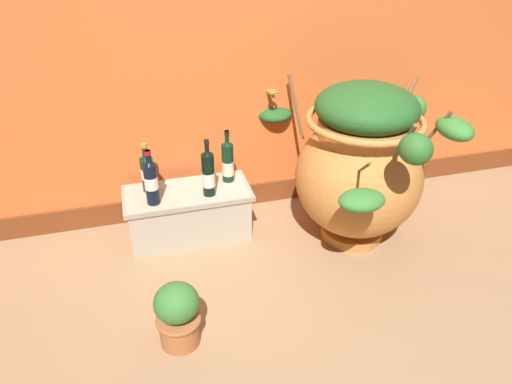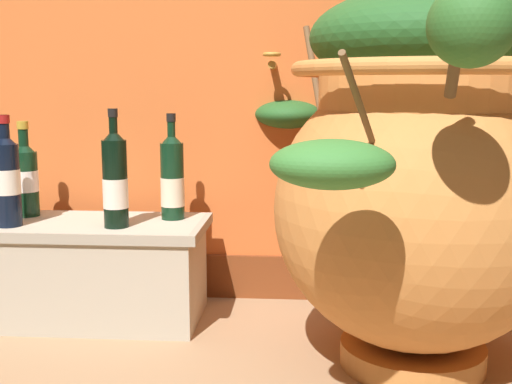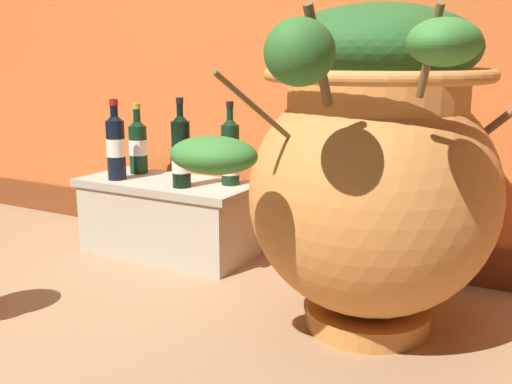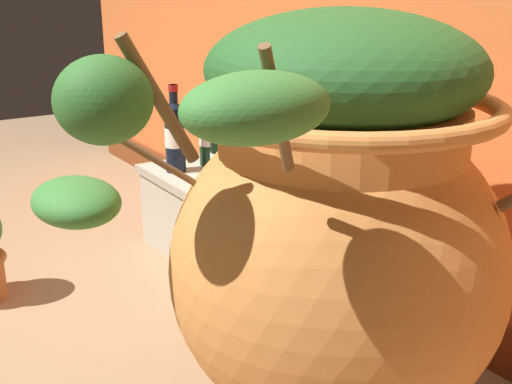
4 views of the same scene
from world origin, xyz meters
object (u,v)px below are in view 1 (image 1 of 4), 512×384
Objects in this scene: terracotta_urn at (360,163)px; wine_bottle_back at (151,180)px; potted_shrub at (178,314)px; wine_bottle_middle at (208,173)px; wine_bottle_left at (228,161)px; wine_bottle_right at (147,171)px.

wine_bottle_back is (-1.13, 0.19, -0.04)m from terracotta_urn.
potted_shrub is at bearing -88.03° from wine_bottle_back.
wine_bottle_middle is 1.04× the size of potted_shrub.
wine_bottle_right is at bearing 178.81° from wine_bottle_left.
wine_bottle_back is at bearing 170.43° from terracotta_urn.
wine_bottle_left is 1.09× the size of wine_bottle_right.
terracotta_urn reaches higher than wine_bottle_back.
wine_bottle_back reaches higher than potted_shrub.
wine_bottle_back reaches higher than wine_bottle_right.
wine_bottle_left is 0.46m from wine_bottle_right.
wine_bottle_left is 0.19m from wine_bottle_middle.
terracotta_urn is at bearing -16.52° from wine_bottle_right.
potted_shrub is (-0.29, -0.75, -0.27)m from wine_bottle_middle.
wine_bottle_back is 0.98× the size of potted_shrub.
wine_bottle_middle is at bearing 1.74° from wine_bottle_back.
terracotta_urn is 1.28m from potted_shrub.
potted_shrub is at bearing -153.72° from terracotta_urn.
wine_bottle_middle is 0.85m from potted_shrub.
wine_bottle_back is at bearing 91.97° from potted_shrub.
terracotta_urn is 3.75× the size of wine_bottle_left.
terracotta_urn is 3.54× the size of wine_bottle_middle.
wine_bottle_middle is 1.15× the size of wine_bottle_right.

